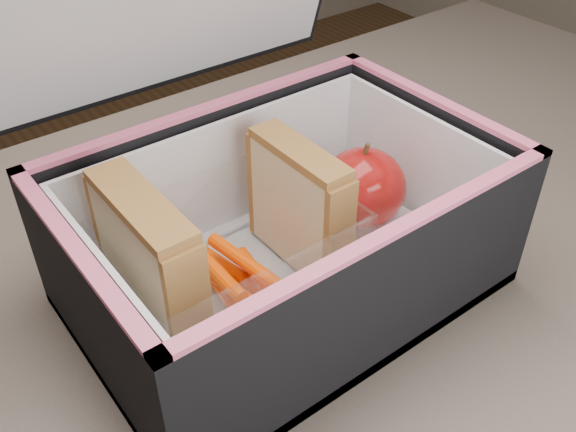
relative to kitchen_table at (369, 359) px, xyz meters
The scene contains 8 objects.
kitchen_table is the anchor object (origin of this frame).
lunch_bag 0.18m from the kitchen_table, 142.45° to the left, with size 0.32×0.28×0.31m.
plastic_tub 0.18m from the kitchen_table, 152.57° to the left, with size 0.17×0.12×0.07m, color white, non-canonical shape.
sandwich_left 0.24m from the kitchen_table, 162.13° to the left, with size 0.03×0.10×0.11m.
sandwich_right 0.17m from the kitchen_table, 126.97° to the left, with size 0.03×0.09×0.10m.
carrot_sticks 0.17m from the kitchen_table, 156.27° to the left, with size 0.04×0.14×0.03m.
paper_napkin 0.13m from the kitchen_table, 57.44° to the left, with size 0.07×0.08×0.01m, color white.
red_apple 0.16m from the kitchen_table, 62.26° to the left, with size 0.08×0.08×0.08m.
Camera 1 is at (-0.29, -0.26, 1.12)m, focal length 40.00 mm.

